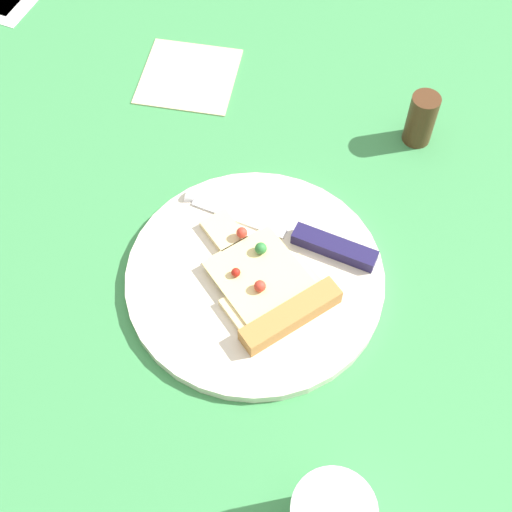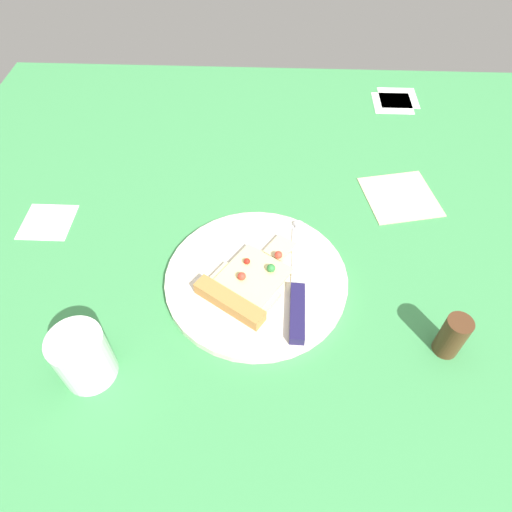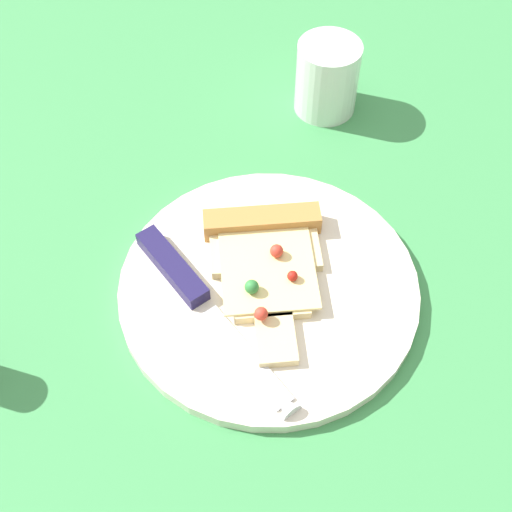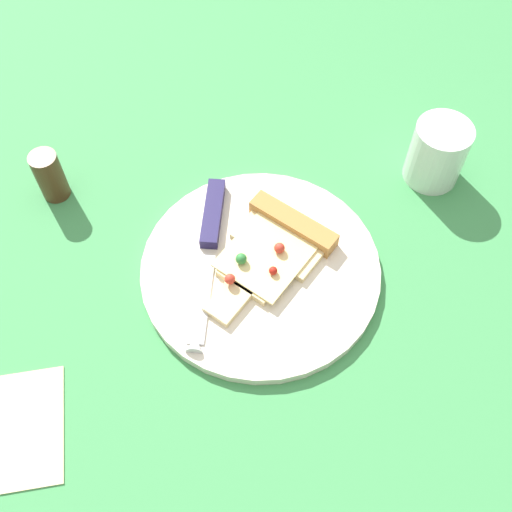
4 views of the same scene
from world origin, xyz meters
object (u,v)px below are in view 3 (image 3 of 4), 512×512
Objects in this scene: plate at (269,288)px; pizza_slice at (266,258)px; knife at (198,298)px; drinking_glass at (327,78)px.

pizza_slice is at bearing -33.19° from plate.
knife is 2.71× the size of drinking_glass.
plate is at bearing 126.65° from drinking_glass.
drinking_glass is at bearing -152.45° from knife.
plate is 2.95cm from pizza_slice.
plate is 1.57× the size of pizza_slice.
pizza_slice reaches higher than plate.
knife is at bearing 29.91° from pizza_slice.
plate is 7.19cm from knife.
plate is at bearing 90.25° from pizza_slice.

